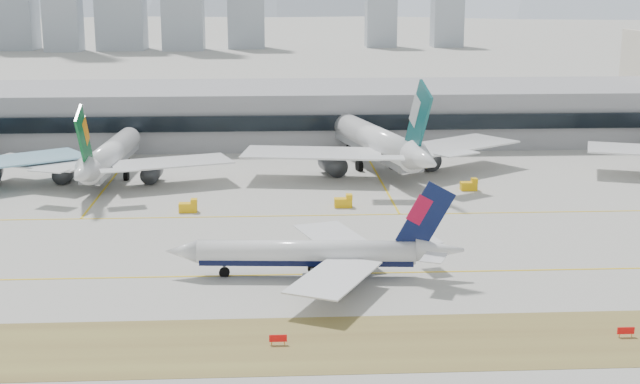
{
  "coord_description": "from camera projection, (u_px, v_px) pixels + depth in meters",
  "views": [
    {
      "loc": [
        -10.11,
        -134.9,
        43.99
      ],
      "look_at": [
        -1.47,
        18.0,
        7.5
      ],
      "focal_mm": 50.0,
      "sensor_mm": 36.0,
      "label": 1
    }
  ],
  "objects": [
    {
      "name": "gse_extra",
      "position": [
        344.0,
        202.0,
        176.94
      ],
      "size": [
        3.55,
        2.0,
        2.6
      ],
      "color": "yellow",
      "rests_on": "ground"
    },
    {
      "name": "hold_sign_left",
      "position": [
        278.0,
        338.0,
        109.96
      ],
      "size": [
        2.2,
        0.15,
        1.35
      ],
      "color": "red",
      "rests_on": "ground"
    },
    {
      "name": "widebody_cathay",
      "position": [
        378.0,
        144.0,
        209.47
      ],
      "size": [
        67.06,
        66.79,
        24.56
      ],
      "rotation": [
        0.0,
        0.0,
        1.8
      ],
      "color": "white",
      "rests_on": "ground"
    },
    {
      "name": "taxiing_airliner",
      "position": [
        317.0,
        254.0,
        134.6
      ],
      "size": [
        45.42,
        39.36,
        15.25
      ],
      "rotation": [
        0.0,
        0.0,
        3.07
      ],
      "color": "white",
      "rests_on": "ground"
    },
    {
      "name": "terminal",
      "position": [
        306.0,
        113.0,
        251.56
      ],
      "size": [
        280.0,
        43.1,
        15.0
      ],
      "color": "gray",
      "rests_on": "ground"
    },
    {
      "name": "hold_sign_right",
      "position": [
        626.0,
        331.0,
        112.37
      ],
      "size": [
        2.2,
        0.15,
        1.35
      ],
      "color": "red",
      "rests_on": "ground"
    },
    {
      "name": "gse_b",
      "position": [
        189.0,
        207.0,
        173.2
      ],
      "size": [
        3.55,
        2.0,
        2.6
      ],
      "color": "yellow",
      "rests_on": "ground"
    },
    {
      "name": "gse_c",
      "position": [
        469.0,
        185.0,
        191.16
      ],
      "size": [
        3.55,
        2.0,
        2.6
      ],
      "color": "yellow",
      "rests_on": "ground"
    },
    {
      "name": "widebody_eva",
      "position": [
        109.0,
        157.0,
        198.84
      ],
      "size": [
        57.38,
        56.17,
        20.48
      ],
      "rotation": [
        0.0,
        0.0,
        1.52
      ],
      "color": "white",
      "rests_on": "ground"
    },
    {
      "name": "ground",
      "position": [
        336.0,
        264.0,
        141.76
      ],
      "size": [
        3000.0,
        3000.0,
        0.0
      ],
      "primitive_type": "plane",
      "color": "#9E9B94",
      "rests_on": "ground"
    }
  ]
}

